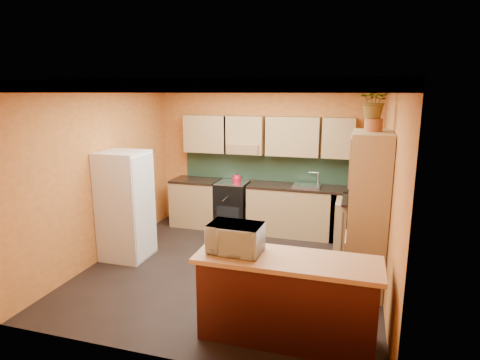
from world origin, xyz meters
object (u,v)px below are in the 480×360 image
(stove, at_px, (233,205))
(microwave, at_px, (235,238))
(base_cabinets_back, at_px, (264,209))
(breakfast_bar, at_px, (286,301))
(fridge, at_px, (125,205))
(pantry, at_px, (367,213))

(stove, xyz_separation_m, microwave, (1.06, -3.25, 0.63))
(stove, distance_m, microwave, 3.47)
(microwave, bearing_deg, base_cabinets_back, 99.76)
(breakfast_bar, height_order, microwave, microwave)
(base_cabinets_back, distance_m, microwave, 3.34)
(fridge, distance_m, breakfast_bar, 3.19)
(base_cabinets_back, bearing_deg, breakfast_bar, -73.05)
(stove, bearing_deg, pantry, -36.71)
(microwave, bearing_deg, fridge, 149.18)
(base_cabinets_back, distance_m, breakfast_bar, 3.39)
(breakfast_bar, bearing_deg, base_cabinets_back, 106.95)
(fridge, relative_size, microwave, 3.06)
(base_cabinets_back, bearing_deg, fridge, -135.52)
(stove, bearing_deg, microwave, -71.95)
(pantry, bearing_deg, base_cabinets_back, 134.80)
(breakfast_bar, distance_m, microwave, 0.85)
(pantry, xyz_separation_m, microwave, (-1.35, -1.45, 0.03))
(pantry, height_order, breakfast_bar, pantry)
(base_cabinets_back, height_order, breakfast_bar, same)
(base_cabinets_back, distance_m, pantry, 2.60)
(fridge, height_order, pantry, pantry)
(base_cabinets_back, relative_size, breakfast_bar, 2.03)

